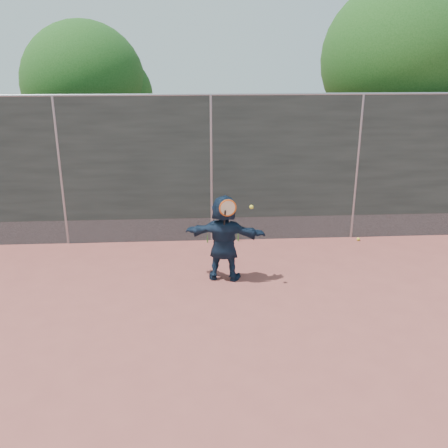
{
  "coord_description": "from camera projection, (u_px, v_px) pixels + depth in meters",
  "views": [
    {
      "loc": [
        -0.35,
        -6.37,
        3.83
      ],
      "look_at": [
        0.14,
        1.62,
        1.01
      ],
      "focal_mm": 40.0,
      "sensor_mm": 36.0,
      "label": 1
    }
  ],
  "objects": [
    {
      "name": "swing_action",
      "position": [
        230.0,
        209.0,
        8.19
      ],
      "size": [
        0.56,
        0.18,
        0.51
      ],
      "color": "#DD5614",
      "rests_on": "ground"
    },
    {
      "name": "ground",
      "position": [
        221.0,
        326.0,
        7.29
      ],
      "size": [
        80.0,
        80.0,
        0.0
      ],
      "primitive_type": "plane",
      "color": "#9E4C42",
      "rests_on": "ground"
    },
    {
      "name": "weed_clump",
      "position": [
        226.0,
        236.0,
        10.45
      ],
      "size": [
        0.68,
        0.07,
        0.3
      ],
      "color": "#387226",
      "rests_on": "ground"
    },
    {
      "name": "tree_left",
      "position": [
        91.0,
        87.0,
        12.32
      ],
      "size": [
        3.15,
        3.0,
        4.53
      ],
      "color": "#382314",
      "rests_on": "ground"
    },
    {
      "name": "tree_right",
      "position": [
        404.0,
        64.0,
        11.82
      ],
      "size": [
        3.78,
        3.6,
        5.39
      ],
      "color": "#382314",
      "rests_on": "ground"
    },
    {
      "name": "player",
      "position": [
        224.0,
        238.0,
        8.57
      ],
      "size": [
        1.47,
        0.73,
        1.52
      ],
      "primitive_type": "imported",
      "rotation": [
        0.0,
        0.0,
        2.93
      ],
      "color": "#15253A",
      "rests_on": "ground"
    },
    {
      "name": "ball_ground",
      "position": [
        358.0,
        239.0,
        10.53
      ],
      "size": [
        0.07,
        0.07,
        0.07
      ],
      "primitive_type": "sphere",
      "color": "yellow",
      "rests_on": "ground"
    },
    {
      "name": "fence",
      "position": [
        211.0,
        167.0,
        10.06
      ],
      "size": [
        20.0,
        0.06,
        3.03
      ],
      "color": "#38423D",
      "rests_on": "ground"
    }
  ]
}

